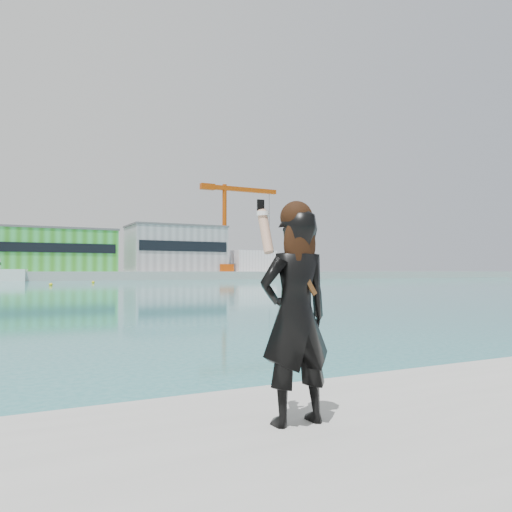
# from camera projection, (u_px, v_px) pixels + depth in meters

# --- Properties ---
(ground) EXTENTS (500.00, 500.00, 0.00)m
(ground) POSITION_uv_depth(u_px,v_px,m) (272.00, 511.00, 4.20)
(ground) COLOR #197276
(ground) RESTS_ON ground
(far_quay) EXTENTS (320.00, 40.00, 2.00)m
(far_quay) POSITION_uv_depth(u_px,v_px,m) (13.00, 276.00, 120.12)
(far_quay) COLOR #9E9E99
(far_quay) RESTS_ON ground
(warehouse_green) EXTENTS (30.60, 16.36, 10.50)m
(warehouse_green) POSITION_uv_depth(u_px,v_px,m) (50.00, 250.00, 122.13)
(warehouse_green) COLOR green
(warehouse_green) RESTS_ON far_quay
(warehouse_grey_right) EXTENTS (25.50, 15.35, 12.50)m
(warehouse_grey_right) POSITION_uv_depth(u_px,v_px,m) (176.00, 249.00, 136.63)
(warehouse_grey_right) COLOR gray
(warehouse_grey_right) RESTS_ON far_quay
(ancillary_shed) EXTENTS (12.00, 10.00, 6.00)m
(ancillary_shed) POSITION_uv_depth(u_px,v_px,m) (251.00, 261.00, 144.71)
(ancillary_shed) COLOR silver
(ancillary_shed) RESTS_ON far_quay
(dock_crane) EXTENTS (23.00, 4.00, 24.00)m
(dock_crane) POSITION_uv_depth(u_px,v_px,m) (228.00, 224.00, 137.48)
(dock_crane) COLOR #CB490B
(dock_crane) RESTS_ON far_quay
(flagpole_right) EXTENTS (1.28, 0.16, 8.00)m
(flagpole_right) POSITION_uv_depth(u_px,v_px,m) (114.00, 253.00, 122.26)
(flagpole_right) COLOR silver
(flagpole_right) RESTS_ON far_quay
(buoy_near) EXTENTS (0.50, 0.50, 0.50)m
(buoy_near) POSITION_uv_depth(u_px,v_px,m) (93.00, 283.00, 85.15)
(buoy_near) COLOR yellow
(buoy_near) RESTS_ON ground
(buoy_extra) EXTENTS (0.50, 0.50, 0.50)m
(buoy_extra) POSITION_uv_depth(u_px,v_px,m) (51.00, 286.00, 70.74)
(buoy_extra) COLOR yellow
(buoy_extra) RESTS_ON ground
(woman) EXTENTS (0.63, 0.41, 1.81)m
(woman) POSITION_uv_depth(u_px,v_px,m) (295.00, 309.00, 4.01)
(woman) COLOR black
(woman) RESTS_ON near_quay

